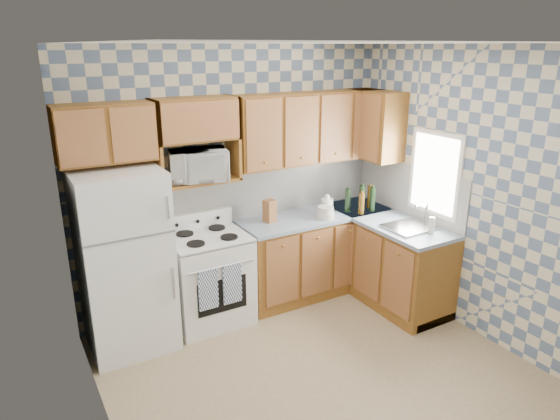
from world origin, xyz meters
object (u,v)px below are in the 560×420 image
at_px(microwave, 198,165).
at_px(electric_kettle, 327,206).
at_px(refrigerator, 124,261).
at_px(stove_body, 209,280).

xyz_separation_m(microwave, electric_kettle, (1.40, -0.16, -0.59)).
relative_size(refrigerator, electric_kettle, 9.88).
distance_m(stove_body, microwave, 1.16).
xyz_separation_m(refrigerator, electric_kettle, (2.21, -0.00, 0.17)).
relative_size(stove_body, electric_kettle, 5.29).
relative_size(refrigerator, stove_body, 1.87).
height_order(microwave, electric_kettle, microwave).
xyz_separation_m(stove_body, electric_kettle, (1.40, -0.03, 0.56)).
distance_m(refrigerator, stove_body, 0.89).
height_order(refrigerator, electric_kettle, refrigerator).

